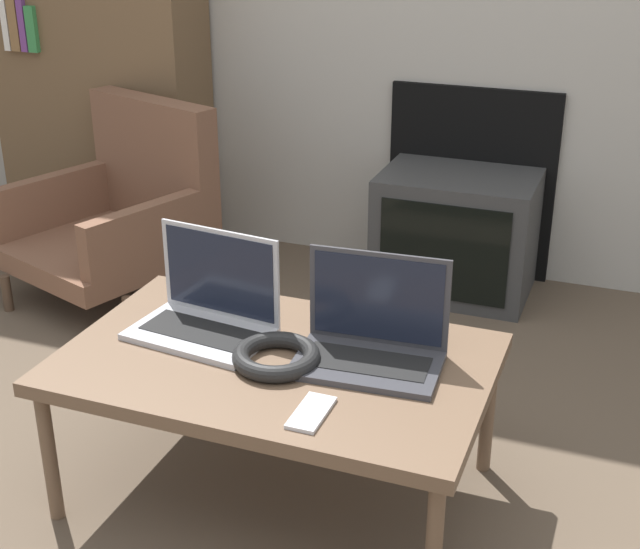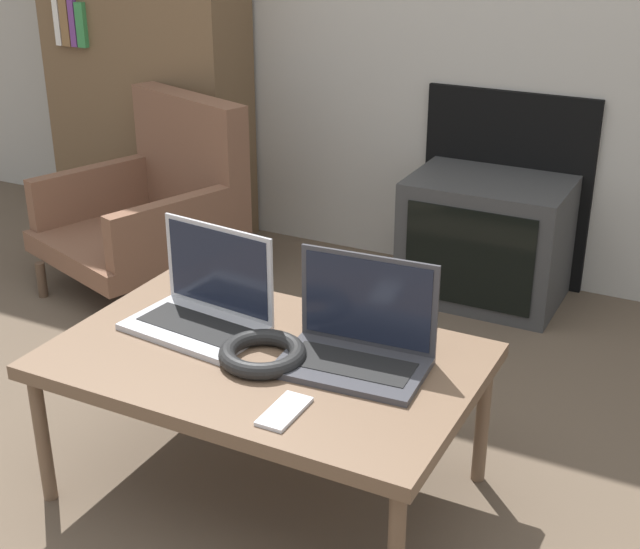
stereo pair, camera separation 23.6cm
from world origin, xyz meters
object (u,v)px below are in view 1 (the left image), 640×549
Objects in this scene: laptop_left at (208,309)px; laptop_right at (372,337)px; headphones at (276,356)px; armchair at (125,208)px; tv at (456,234)px; phone at (311,413)px.

laptop_right is (0.44, 0.00, 0.00)m from laptop_left.
armchair reaches higher than headphones.
tv is 1.26m from armchair.
headphones reaches higher than phone.
phone is at bearing -25.02° from armchair.
headphones is (-0.20, -0.10, -0.04)m from laptop_right.
phone is (-0.05, -0.28, -0.06)m from laptop_right.
armchair is (-1.08, 1.03, -0.10)m from headphones.
headphones is 1.44m from tv.
tv reaches higher than headphones.
armchair is at bearing 138.73° from laptop_left.
tv is (0.12, 1.42, -0.18)m from headphones.
laptop_right reaches higher than tv.
armchair reaches higher than tv.
laptop_right reaches higher than headphones.
laptop_left reaches higher than headphones.
headphones is at bearing -157.37° from laptop_right.
headphones is 1.45× the size of phone.
laptop_left is 1.02× the size of laptop_right.
laptop_left is 0.64× the size of tv.
tv is (-0.09, 1.32, -0.22)m from laptop_right.
armchair is (-1.20, -0.39, 0.08)m from tv.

